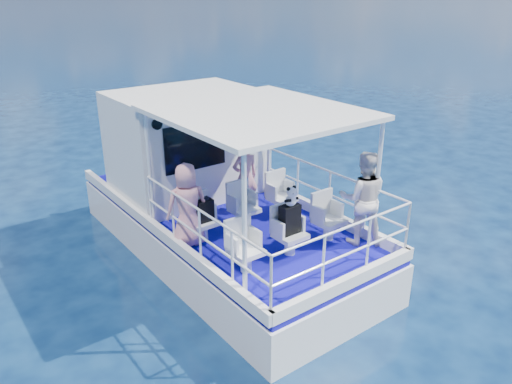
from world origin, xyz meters
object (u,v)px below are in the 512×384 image
at_px(passenger_stbd_aft, 363,198).
at_px(backpack_center, 290,219).
at_px(passenger_port_fwd, 187,205).
at_px(panda, 291,196).

xyz_separation_m(passenger_stbd_aft, backpack_center, (-1.25, 0.43, -0.20)).
relative_size(passenger_port_fwd, passenger_stbd_aft, 0.89).
height_order(backpack_center, panda, panda).
bearing_deg(panda, passenger_stbd_aft, -18.11).
bearing_deg(passenger_stbd_aft, panda, 22.31).
relative_size(backpack_center, panda, 1.53).
bearing_deg(panda, backpack_center, 89.87).
bearing_deg(backpack_center, panda, -90.13).
height_order(passenger_stbd_aft, backpack_center, passenger_stbd_aft).
distance_m(passenger_port_fwd, backpack_center, 1.74).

